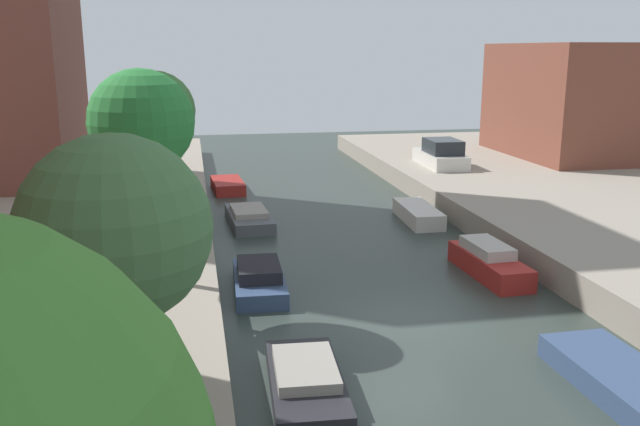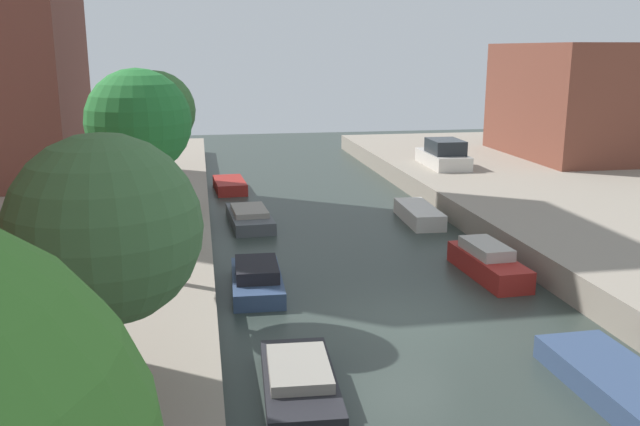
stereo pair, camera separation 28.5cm
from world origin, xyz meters
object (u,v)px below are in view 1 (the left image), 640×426
at_px(moored_boat_left_2, 306,382).
at_px(moored_boat_left_5, 228,186).
at_px(parked_car, 441,155).
at_px(moored_boat_right_3, 489,262).
at_px(street_tree_1, 115,231).
at_px(moored_boat_right_4, 418,214).
at_px(street_tree_3, 155,111).
at_px(moored_boat_left_4, 249,217).
at_px(moored_boat_left_3, 259,279).
at_px(moored_boat_right_2, 629,385).
at_px(street_tree_2, 141,123).
at_px(low_block_right, 597,100).

height_order(moored_boat_left_2, moored_boat_left_5, moored_boat_left_2).
distance_m(parked_car, moored_boat_right_3, 15.23).
height_order(street_tree_1, moored_boat_right_4, street_tree_1).
height_order(street_tree_3, moored_boat_left_4, street_tree_3).
bearing_deg(street_tree_3, moored_boat_left_3, -62.95).
relative_size(parked_car, moored_boat_right_2, 0.96).
bearing_deg(moored_boat_left_3, street_tree_2, -157.65).
bearing_deg(moored_boat_right_2, moored_boat_left_3, 131.54).
height_order(moored_boat_left_4, moored_boat_right_3, moored_boat_right_3).
bearing_deg(street_tree_3, moored_boat_left_4, 29.66).
bearing_deg(low_block_right, parked_car, -167.67).
distance_m(moored_boat_left_3, moored_boat_left_4, 8.00).
xyz_separation_m(street_tree_2, moored_boat_left_3, (3.08, 1.26, -4.91)).
bearing_deg(moored_boat_right_2, street_tree_1, -176.83).
height_order(street_tree_3, moored_boat_right_2, street_tree_3).
height_order(moored_boat_left_2, moored_boat_right_4, moored_boat_left_2).
height_order(street_tree_2, moored_boat_right_3, street_tree_2).
relative_size(moored_boat_left_4, moored_boat_right_3, 1.09).
bearing_deg(moored_boat_right_3, street_tree_2, -172.91).
relative_size(moored_boat_left_2, moored_boat_right_3, 0.97).
bearing_deg(moored_boat_left_3, low_block_right, 38.06).
height_order(moored_boat_left_4, moored_boat_right_4, moored_boat_left_4).
relative_size(moored_boat_left_2, moored_boat_left_4, 0.89).
bearing_deg(moored_boat_right_2, moored_boat_right_3, 86.65).
distance_m(street_tree_1, street_tree_3, 14.48).
distance_m(moored_boat_left_3, moored_boat_right_4, 10.37).
bearing_deg(street_tree_2, moored_boat_left_4, 69.53).
xyz_separation_m(low_block_right, moored_boat_left_3, (-21.71, -17.00, -3.87)).
xyz_separation_m(street_tree_1, parked_car, (14.39, 23.17, -2.68)).
relative_size(street_tree_3, moored_boat_right_4, 1.45).
xyz_separation_m(street_tree_2, moored_boat_left_5, (2.96, 16.33, -4.99)).
distance_m(low_block_right, parked_car, 10.96).
bearing_deg(moored_boat_left_3, moored_boat_left_4, 87.28).
bearing_deg(street_tree_2, moored_boat_left_3, 22.35).
bearing_deg(moored_boat_right_4, low_block_right, 34.65).
xyz_separation_m(moored_boat_left_4, moored_boat_right_2, (6.61, -15.88, -0.04)).
xyz_separation_m(street_tree_1, street_tree_3, (-0.00, 14.46, 0.64)).
height_order(street_tree_3, moored_boat_left_5, street_tree_3).
distance_m(moored_boat_left_2, moored_boat_right_4, 15.43).
relative_size(street_tree_1, moored_boat_left_4, 1.16).
relative_size(moored_boat_right_3, moored_boat_right_4, 1.03).
relative_size(low_block_right, street_tree_2, 1.76).
relative_size(street_tree_1, moored_boat_left_5, 1.45).
bearing_deg(moored_boat_left_5, moored_boat_right_4, -46.06).
relative_size(moored_boat_left_4, moored_boat_left_5, 1.25).
relative_size(moored_boat_left_3, moored_boat_right_4, 0.98).
distance_m(street_tree_3, moored_boat_left_2, 13.79).
height_order(street_tree_3, moored_boat_right_4, street_tree_3).
height_order(street_tree_2, moored_boat_left_5, street_tree_2).
bearing_deg(moored_boat_right_3, low_block_right, 49.93).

